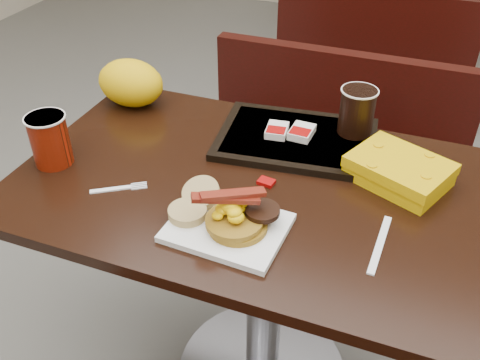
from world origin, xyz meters
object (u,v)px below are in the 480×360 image
at_px(platter, 227,228).
at_px(tray, 296,139).
at_px(coffee_cup_near, 50,140).
at_px(table_near, 265,294).
at_px(pancake_stack, 238,223).
at_px(paper_bag, 131,83).
at_px(bench_far_s, 376,47).
at_px(hashbrown_sleeve_left, 277,130).
at_px(clamshell, 399,171).
at_px(table_far, 394,5).
at_px(knife, 380,244).
at_px(hashbrown_sleeve_right, 302,132).
at_px(coffee_cup_far, 357,111).
at_px(bench_near_n, 324,164).
at_px(fork, 111,189).

xyz_separation_m(platter, tray, (0.04, 0.38, 0.00)).
bearing_deg(coffee_cup_near, table_near, 10.33).
relative_size(pancake_stack, paper_bag, 0.64).
height_order(bench_far_s, hashbrown_sleeve_left, hashbrown_sleeve_left).
relative_size(table_near, paper_bag, 6.18).
height_order(bench_far_s, tray, tray).
bearing_deg(pancake_stack, clamshell, 46.73).
xyz_separation_m(table_far, clamshell, (0.28, -2.47, 0.40)).
distance_m(bench_far_s, knife, 2.07).
bearing_deg(hashbrown_sleeve_right, clamshell, -15.77).
distance_m(coffee_cup_near, hashbrown_sleeve_left, 0.57).
distance_m(knife, clamshell, 0.24).
distance_m(coffee_cup_near, tray, 0.62).
bearing_deg(coffee_cup_far, table_near, -116.93).
xyz_separation_m(tray, hashbrown_sleeve_right, (0.01, 0.01, 0.02)).
bearing_deg(bench_near_n, hashbrown_sleeve_right, -87.97).
bearing_deg(tray, hashbrown_sleeve_right, 25.14).
xyz_separation_m(platter, hashbrown_sleeve_left, (-0.01, 0.38, 0.02)).
height_order(fork, clamshell, clamshell).
bearing_deg(hashbrown_sleeve_right, platter, -94.57).
bearing_deg(coffee_cup_near, knife, -1.01).
bearing_deg(tray, pancake_stack, -98.99).
height_order(coffee_cup_near, fork, coffee_cup_near).
bearing_deg(tray, hashbrown_sleeve_left, -178.80).
xyz_separation_m(bench_far_s, coffee_cup_far, (0.14, -1.62, 0.47)).
bearing_deg(table_far, table_near, -90.00).
bearing_deg(fork, table_far, 50.06).
bearing_deg(bench_near_n, coffee_cup_far, -71.40).
bearing_deg(pancake_stack, knife, 13.45).
distance_m(pancake_stack, hashbrown_sleeve_right, 0.39).
bearing_deg(coffee_cup_near, tray, 29.52).
height_order(knife, paper_bag, paper_bag).
height_order(coffee_cup_far, paper_bag, coffee_cup_far).
relative_size(platter, tray, 0.59).
height_order(pancake_stack, hashbrown_sleeve_left, pancake_stack).
height_order(bench_far_s, coffee_cup_far, coffee_cup_far).
bearing_deg(fork, bench_near_n, 35.32).
distance_m(hashbrown_sleeve_right, paper_bag, 0.52).
xyz_separation_m(platter, paper_bag, (-0.47, 0.42, 0.06)).
bearing_deg(hashbrown_sleeve_left, bench_far_s, 81.28).
bearing_deg(fork, hashbrown_sleeve_right, 12.44).
height_order(fork, tray, tray).
height_order(coffee_cup_near, hashbrown_sleeve_left, coffee_cup_near).
relative_size(fork, clamshell, 0.60).
bearing_deg(clamshell, knife, -67.17).
relative_size(bench_near_n, pancake_stack, 8.04).
distance_m(tray, hashbrown_sleeve_left, 0.06).
distance_m(coffee_cup_near, fork, 0.21).
xyz_separation_m(platter, pancake_stack, (0.02, 0.00, 0.02)).
relative_size(bench_near_n, hashbrown_sleeve_left, 13.80).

